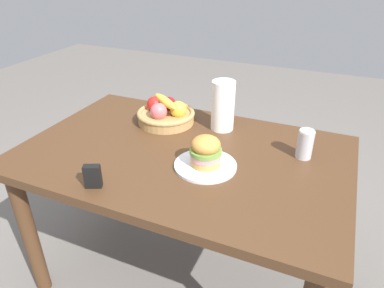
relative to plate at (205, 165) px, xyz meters
name	(u,v)px	position (x,y,z in m)	size (l,w,h in m)	color
ground_plane	(184,272)	(-0.14, 0.07, -0.76)	(8.00, 8.00, 0.00)	slate
dining_table	(183,171)	(-0.14, 0.07, -0.11)	(1.40, 0.90, 0.75)	#4C301C
plate	(205,165)	(0.00, 0.00, 0.00)	(0.25, 0.25, 0.01)	white
sandwich	(206,151)	(0.00, 0.00, 0.07)	(0.13, 0.13, 0.12)	tan
soda_can	(305,144)	(0.35, 0.23, 0.06)	(0.07, 0.07, 0.13)	silver
fruit_basket	(166,113)	(-0.34, 0.31, 0.04)	(0.29, 0.29, 0.14)	tan
paper_towel_roll	(223,106)	(-0.05, 0.35, 0.11)	(0.11, 0.11, 0.24)	white
napkin_holder	(93,176)	(-0.33, -0.29, 0.04)	(0.06, 0.03, 0.09)	black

